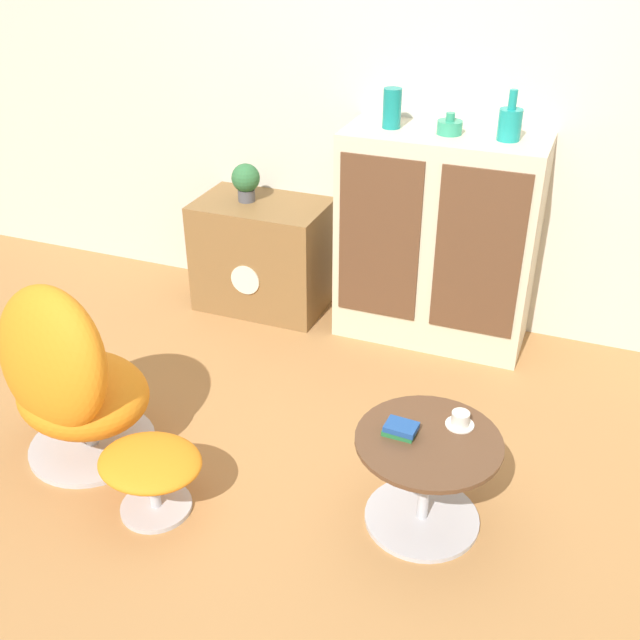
{
  "coord_description": "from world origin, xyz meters",
  "views": [
    {
      "loc": [
        0.98,
        -2.11,
        2.17
      ],
      "look_at": [
        -0.03,
        0.49,
        0.55
      ],
      "focal_mm": 42.0,
      "sensor_mm": 36.0,
      "label": 1
    }
  ],
  "objects_px": {
    "tv_console": "(263,255)",
    "teacup": "(460,420)",
    "ottoman": "(151,468)",
    "book_stack": "(401,429)",
    "vase_inner_right": "(510,123)",
    "vase_leftmost": "(392,108)",
    "coffee_table": "(426,476)",
    "sideboard": "(437,240)",
    "egg_chair": "(68,379)",
    "potted_plant": "(246,180)",
    "vase_inner_left": "(450,127)"
  },
  "relations": [
    {
      "from": "sideboard",
      "to": "coffee_table",
      "type": "bearing_deg",
      "value": -77.11
    },
    {
      "from": "coffee_table",
      "to": "teacup",
      "type": "relative_size",
      "value": 5.03
    },
    {
      "from": "vase_inner_right",
      "to": "book_stack",
      "type": "bearing_deg",
      "value": -93.31
    },
    {
      "from": "tv_console",
      "to": "teacup",
      "type": "distance_m",
      "value": 1.9
    },
    {
      "from": "book_stack",
      "to": "vase_inner_right",
      "type": "bearing_deg",
      "value": 86.69
    },
    {
      "from": "vase_leftmost",
      "to": "teacup",
      "type": "height_order",
      "value": "vase_leftmost"
    },
    {
      "from": "coffee_table",
      "to": "book_stack",
      "type": "height_order",
      "value": "book_stack"
    },
    {
      "from": "egg_chair",
      "to": "vase_leftmost",
      "type": "xyz_separation_m",
      "value": [
        0.89,
        1.56,
        0.83
      ]
    },
    {
      "from": "tv_console",
      "to": "vase_inner_right",
      "type": "xyz_separation_m",
      "value": [
        1.3,
        0.02,
        0.89
      ]
    },
    {
      "from": "potted_plant",
      "to": "book_stack",
      "type": "height_order",
      "value": "potted_plant"
    },
    {
      "from": "sideboard",
      "to": "book_stack",
      "type": "xyz_separation_m",
      "value": [
        0.21,
        -1.41,
        -0.14
      ]
    },
    {
      "from": "vase_inner_right",
      "to": "ottoman",
      "type": "bearing_deg",
      "value": -119.55
    },
    {
      "from": "potted_plant",
      "to": "tv_console",
      "type": "bearing_deg",
      "value": -0.21
    },
    {
      "from": "tv_console",
      "to": "vase_leftmost",
      "type": "relative_size",
      "value": 3.81
    },
    {
      "from": "coffee_table",
      "to": "vase_inner_right",
      "type": "height_order",
      "value": "vase_inner_right"
    },
    {
      "from": "sideboard",
      "to": "ottoman",
      "type": "relative_size",
      "value": 2.71
    },
    {
      "from": "vase_inner_left",
      "to": "book_stack",
      "type": "height_order",
      "value": "vase_inner_left"
    },
    {
      "from": "sideboard",
      "to": "book_stack",
      "type": "height_order",
      "value": "sideboard"
    },
    {
      "from": "ottoman",
      "to": "book_stack",
      "type": "height_order",
      "value": "book_stack"
    },
    {
      "from": "vase_inner_right",
      "to": "vase_inner_left",
      "type": "bearing_deg",
      "value": -180.0
    },
    {
      "from": "vase_inner_left",
      "to": "book_stack",
      "type": "relative_size",
      "value": 0.97
    },
    {
      "from": "tv_console",
      "to": "egg_chair",
      "type": "relative_size",
      "value": 0.86
    },
    {
      "from": "coffee_table",
      "to": "book_stack",
      "type": "xyz_separation_m",
      "value": [
        -0.11,
        -0.01,
        0.2
      ]
    },
    {
      "from": "sideboard",
      "to": "potted_plant",
      "type": "bearing_deg",
      "value": -179.12
    },
    {
      "from": "teacup",
      "to": "vase_inner_right",
      "type": "bearing_deg",
      "value": 95.06
    },
    {
      "from": "sideboard",
      "to": "egg_chair",
      "type": "bearing_deg",
      "value": -127.01
    },
    {
      "from": "potted_plant",
      "to": "book_stack",
      "type": "xyz_separation_m",
      "value": [
        1.3,
        -1.39,
        -0.33
      ]
    },
    {
      "from": "egg_chair",
      "to": "vase_inner_right",
      "type": "height_order",
      "value": "vase_inner_right"
    },
    {
      "from": "ottoman",
      "to": "teacup",
      "type": "height_order",
      "value": "teacup"
    },
    {
      "from": "egg_chair",
      "to": "ottoman",
      "type": "height_order",
      "value": "egg_chair"
    },
    {
      "from": "sideboard",
      "to": "ottoman",
      "type": "height_order",
      "value": "sideboard"
    },
    {
      "from": "coffee_table",
      "to": "vase_inner_left",
      "type": "height_order",
      "value": "vase_inner_left"
    },
    {
      "from": "egg_chair",
      "to": "tv_console",
      "type": "bearing_deg",
      "value": 83.74
    },
    {
      "from": "teacup",
      "to": "ottoman",
      "type": "bearing_deg",
      "value": -157.73
    },
    {
      "from": "egg_chair",
      "to": "vase_leftmost",
      "type": "relative_size",
      "value": 4.43
    },
    {
      "from": "sideboard",
      "to": "vase_leftmost",
      "type": "bearing_deg",
      "value": 179.2
    },
    {
      "from": "sideboard",
      "to": "coffee_table",
      "type": "height_order",
      "value": "sideboard"
    },
    {
      "from": "vase_leftmost",
      "to": "coffee_table",
      "type": "bearing_deg",
      "value": -66.94
    },
    {
      "from": "vase_leftmost",
      "to": "potted_plant",
      "type": "height_order",
      "value": "vase_leftmost"
    },
    {
      "from": "vase_inner_right",
      "to": "potted_plant",
      "type": "bearing_deg",
      "value": -179.15
    },
    {
      "from": "teacup",
      "to": "book_stack",
      "type": "height_order",
      "value": "teacup"
    },
    {
      "from": "vase_inner_right",
      "to": "book_stack",
      "type": "distance_m",
      "value": 1.62
    },
    {
      "from": "coffee_table",
      "to": "vase_inner_right",
      "type": "bearing_deg",
      "value": 91.06
    },
    {
      "from": "ottoman",
      "to": "book_stack",
      "type": "bearing_deg",
      "value": 19.54
    },
    {
      "from": "teacup",
      "to": "vase_leftmost",
      "type": "bearing_deg",
      "value": 118.13
    },
    {
      "from": "ottoman",
      "to": "vase_inner_right",
      "type": "height_order",
      "value": "vase_inner_right"
    },
    {
      "from": "ottoman",
      "to": "tv_console",
      "type": "bearing_deg",
      "value": 100.43
    },
    {
      "from": "tv_console",
      "to": "ottoman",
      "type": "relative_size",
      "value": 1.76
    },
    {
      "from": "sideboard",
      "to": "book_stack",
      "type": "relative_size",
      "value": 8.9
    },
    {
      "from": "tv_console",
      "to": "coffee_table",
      "type": "relative_size",
      "value": 1.34
    }
  ]
}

